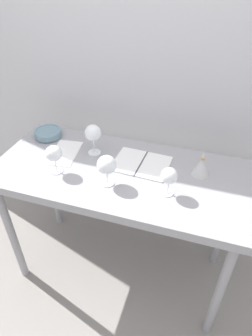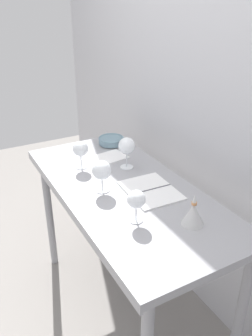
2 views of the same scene
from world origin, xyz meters
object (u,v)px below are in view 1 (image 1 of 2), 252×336
at_px(wine_glass_near_center, 107,166).
at_px(wine_glass_near_left, 54,154).
at_px(wine_glass_near_right, 169,176).
at_px(tasting_bowl, 48,133).
at_px(tasting_sheet_upper, 65,153).
at_px(open_notebook, 141,164).
at_px(wine_glass_far_left, 93,134).
at_px(decanter_funnel, 201,167).

relative_size(wine_glass_near_center, wine_glass_near_left, 1.03).
distance_m(wine_glass_near_center, wine_glass_near_right, 0.31).
xyz_separation_m(wine_glass_near_center, tasting_bowl, (-0.52, 0.31, -0.09)).
xyz_separation_m(wine_glass_near_right, tasting_sheet_upper, (-0.65, 0.16, -0.11)).
xyz_separation_m(wine_glass_near_left, tasting_sheet_upper, (-0.04, 0.17, -0.11)).
height_order(wine_glass_near_right, wine_glass_near_left, wine_glass_near_left).
bearing_deg(tasting_bowl, tasting_sheet_upper, -36.02).
distance_m(wine_glass_near_left, open_notebook, 0.48).
bearing_deg(wine_glass_far_left, wine_glass_near_right, -24.50).
bearing_deg(tasting_sheet_upper, tasting_bowl, 136.75).
distance_m(wine_glass_near_center, tasting_sheet_upper, 0.40).
relative_size(tasting_sheet_upper, decanter_funnel, 1.79).
height_order(wine_glass_near_center, open_notebook, wine_glass_near_center).
xyz_separation_m(wine_glass_near_center, decanter_funnel, (0.45, 0.22, -0.06)).
distance_m(wine_glass_near_left, tasting_sheet_upper, 0.21).
relative_size(tasting_sheet_upper, tasting_bowl, 1.54).
distance_m(tasting_sheet_upper, decanter_funnel, 0.79).
distance_m(wine_glass_near_right, open_notebook, 0.29).
height_order(wine_glass_near_center, wine_glass_near_left, wine_glass_near_center).
height_order(wine_glass_far_left, open_notebook, wine_glass_far_left).
xyz_separation_m(wine_glass_far_left, decanter_funnel, (0.62, -0.02, -0.08)).
distance_m(wine_glass_far_left, tasting_bowl, 0.37).
relative_size(wine_glass_far_left, open_notebook, 0.58).
distance_m(wine_glass_near_left, tasting_bowl, 0.39).
bearing_deg(wine_glass_near_left, wine_glass_near_center, -1.37).
bearing_deg(wine_glass_far_left, tasting_sheet_upper, -161.69).
height_order(wine_glass_near_left, tasting_bowl, wine_glass_near_left).
xyz_separation_m(wine_glass_near_center, wine_glass_near_left, (-0.30, 0.01, 0.00)).
xyz_separation_m(wine_glass_near_left, open_notebook, (0.42, 0.21, -0.11)).
relative_size(open_notebook, tasting_sheet_upper, 1.22).
bearing_deg(wine_glass_far_left, open_notebook, -4.85).
xyz_separation_m(wine_glass_far_left, wine_glass_near_left, (-0.13, -0.23, -0.02)).
relative_size(wine_glass_far_left, tasting_bowl, 1.08).
bearing_deg(decanter_funnel, tasting_bowl, 174.56).
bearing_deg(open_notebook, wine_glass_near_left, -151.28).
height_order(wine_glass_far_left, wine_glass_near_left, wine_glass_far_left).
relative_size(wine_glass_near_center, open_notebook, 0.52).
xyz_separation_m(wine_glass_far_left, open_notebook, (0.30, -0.03, -0.13)).
bearing_deg(decanter_funnel, wine_glass_near_left, -163.95).
distance_m(wine_glass_near_center, decanter_funnel, 0.50).
relative_size(wine_glass_near_right, tasting_bowl, 0.89).
height_order(open_notebook, tasting_sheet_upper, open_notebook).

